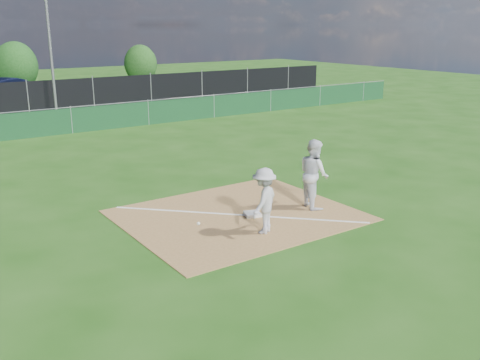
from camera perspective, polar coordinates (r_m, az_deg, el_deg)
name	(u,v)px	position (r m, az deg, el deg)	size (l,w,h in m)	color
ground	(112,153)	(22.28, -13.46, 2.82)	(90.00, 90.00, 0.00)	#1C4B10
infield_dirt	(238,215)	(14.57, -0.21, -3.78)	(6.00, 5.00, 0.02)	olive
foul_line	(238,215)	(14.57, -0.21, -3.73)	(0.08, 7.00, 0.01)	white
green_fence	(72,121)	(26.81, -17.53, 6.04)	(44.00, 0.05, 1.20)	#0F391C
black_fence	(28,97)	(34.42, -21.69, 8.26)	(46.00, 0.04, 1.80)	black
parking_lot	(10,102)	(39.38, -23.30, 7.64)	(46.00, 9.00, 0.01)	black
light_pole	(50,42)	(34.27, -19.63, 13.65)	(0.16, 0.16, 8.00)	slate
first_base	(252,214)	(14.51, 1.33, -3.65)	(0.41, 0.41, 0.09)	silver
play_at_first	(264,201)	(13.13, 2.57, -2.22)	(2.58, 1.06, 1.65)	silver
runner	(314,174)	(15.12, 7.89, 0.67)	(0.95, 0.74, 1.96)	white
car_mid	(14,89)	(39.81, -22.98, 8.92)	(1.68, 4.82, 1.59)	black
car_right	(87,89)	(39.62, -16.01, 9.34)	(1.86, 4.57, 1.33)	black
tree_mid	(16,66)	(44.99, -22.79, 11.13)	(3.22, 3.22, 3.82)	#382316
tree_right	(141,64)	(48.47, -10.56, 12.09)	(2.83, 2.83, 3.35)	#382316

